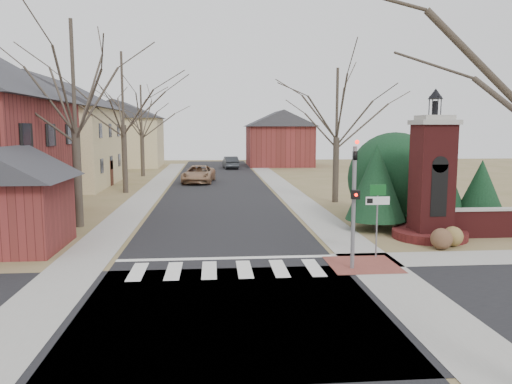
{
  "coord_description": "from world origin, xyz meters",
  "views": [
    {
      "loc": [
        -0.42,
        -15.74,
        4.81
      ],
      "look_at": [
        1.44,
        6.0,
        2.0
      ],
      "focal_mm": 35.0,
      "sensor_mm": 36.0,
      "label": 1
    }
  ],
  "objects": [
    {
      "name": "sign_post",
      "position": [
        5.59,
        1.99,
        1.95
      ],
      "size": [
        0.9,
        0.07,
        2.75
      ],
      "color": "slate",
      "rests_on": "ground"
    },
    {
      "name": "crosswalk_zone",
      "position": [
        0.0,
        0.8,
        0.01
      ],
      "size": [
        8.0,
        2.2,
        0.02
      ],
      "primitive_type": "cube",
      "color": "silver",
      "rests_on": "ground"
    },
    {
      "name": "sidewalk_right_main",
      "position": [
        5.2,
        22.0,
        0.01
      ],
      "size": [
        2.0,
        60.0,
        0.02
      ],
      "primitive_type": "cube",
      "color": "gray",
      "rests_on": "ground"
    },
    {
      "name": "cross_street",
      "position": [
        0.0,
        -3.0,
        0.01
      ],
      "size": [
        120.0,
        8.0,
        0.01
      ],
      "primitive_type": "cube",
      "color": "black",
      "rests_on": "ground"
    },
    {
      "name": "distant_car",
      "position": [
        1.6,
        43.67,
        0.73
      ],
      "size": [
        1.91,
        4.54,
        1.46
      ],
      "primitive_type": "imported",
      "rotation": [
        0.0,
        0.0,
        3.23
      ],
      "color": "#2D3033",
      "rests_on": "ground"
    },
    {
      "name": "bare_tree_1",
      "position": [
        -7.0,
        22.0,
        8.03
      ],
      "size": [
        8.4,
        8.4,
        11.64
      ],
      "color": "#473D33",
      "rests_on": "ground"
    },
    {
      "name": "stop_bar",
      "position": [
        0.0,
        2.3,
        0.01
      ],
      "size": [
        8.0,
        0.35,
        0.02
      ],
      "primitive_type": "cube",
      "color": "silver",
      "rests_on": "ground"
    },
    {
      "name": "sidewalk_left",
      "position": [
        -5.2,
        22.0,
        0.01
      ],
      "size": [
        2.0,
        60.0,
        0.02
      ],
      "primitive_type": "cube",
      "color": "gray",
      "rests_on": "ground"
    },
    {
      "name": "traffic_signal_pole",
      "position": [
        4.3,
        0.57,
        2.59
      ],
      "size": [
        0.28,
        0.41,
        4.5
      ],
      "color": "slate",
      "rests_on": "ground"
    },
    {
      "name": "pickup_truck",
      "position": [
        -1.73,
        28.36,
        0.76
      ],
      "size": [
        3.08,
        5.71,
        1.52
      ],
      "primitive_type": "imported",
      "rotation": [
        0.0,
        0.0,
        -0.1
      ],
      "color": "#9D7655",
      "rests_on": "ground"
    },
    {
      "name": "dry_shrub_left",
      "position": [
        8.6,
        3.0,
        0.43
      ],
      "size": [
        0.85,
        0.85,
        0.85
      ],
      "primitive_type": "sphere",
      "color": "brown",
      "rests_on": "ground"
    },
    {
      "name": "evergreen_near",
      "position": [
        7.2,
        7.0,
        2.3
      ],
      "size": [
        2.8,
        2.8,
        4.1
      ],
      "color": "#473D33",
      "rests_on": "ground"
    },
    {
      "name": "brick_gate_monument",
      "position": [
        9.0,
        4.99,
        2.17
      ],
      "size": [
        3.2,
        3.2,
        6.47
      ],
      "color": "#511718",
      "rests_on": "ground"
    },
    {
      "name": "bare_tree_0",
      "position": [
        -7.0,
        9.0,
        7.7
      ],
      "size": [
        8.05,
        8.05,
        11.15
      ],
      "color": "#473D33",
      "rests_on": "ground"
    },
    {
      "name": "ground",
      "position": [
        0.0,
        0.0,
        0.0
      ],
      "size": [
        120.0,
        120.0,
        0.0
      ],
      "primitive_type": "plane",
      "color": "brown",
      "rests_on": "ground"
    },
    {
      "name": "garage_left",
      "position": [
        -8.52,
        4.49,
        2.24
      ],
      "size": [
        4.8,
        4.8,
        4.29
      ],
      "color": "maroon",
      "rests_on": "ground"
    },
    {
      "name": "bare_tree_3",
      "position": [
        7.5,
        16.0,
        6.69
      ],
      "size": [
        7.0,
        7.0,
        9.7
      ],
      "color": "#473D33",
      "rests_on": "ground"
    },
    {
      "name": "house_stucco_left",
      "position": [
        -13.5,
        27.0,
        4.59
      ],
      "size": [
        9.8,
        12.8,
        9.28
      ],
      "color": "beige",
      "rests_on": "ground"
    },
    {
      "name": "evergreen_mass",
      "position": [
        9.0,
        9.5,
        2.4
      ],
      "size": [
        4.8,
        4.8,
        4.8
      ],
      "primitive_type": "sphere",
      "color": "black",
      "rests_on": "ground"
    },
    {
      "name": "curb_apron",
      "position": [
        4.8,
        1.0,
        0.01
      ],
      "size": [
        2.4,
        2.4,
        0.02
      ],
      "primitive_type": "cube",
      "color": "brown",
      "rests_on": "ground"
    },
    {
      "name": "house_distant_right",
      "position": [
        7.99,
        47.99,
        3.65
      ],
      "size": [
        8.8,
        8.8,
        7.3
      ],
      "color": "maroon",
      "rests_on": "ground"
    },
    {
      "name": "evergreen_mid",
      "position": [
        10.5,
        8.2,
        2.6
      ],
      "size": [
        3.4,
        3.4,
        4.7
      ],
      "color": "#473D33",
      "rests_on": "ground"
    },
    {
      "name": "dry_shrub_right",
      "position": [
        9.3,
        3.46,
        0.41
      ],
      "size": [
        0.82,
        0.82,
        0.82
      ],
      "primitive_type": "sphere",
      "color": "olive",
      "rests_on": "ground"
    },
    {
      "name": "evergreen_far",
      "position": [
        12.5,
        7.2,
        1.9
      ],
      "size": [
        2.4,
        2.4,
        3.3
      ],
      "color": "#473D33",
      "rests_on": "ground"
    },
    {
      "name": "house_distant_left",
      "position": [
        -12.01,
        48.0,
        4.25
      ],
      "size": [
        10.8,
        8.8,
        8.53
      ],
      "color": "beige",
      "rests_on": "ground"
    },
    {
      "name": "bare_tree_2",
      "position": [
        -7.5,
        35.0,
        7.03
      ],
      "size": [
        7.35,
        7.35,
        10.19
      ],
      "color": "#473D33",
      "rests_on": "ground"
    },
    {
      "name": "main_street",
      "position": [
        0.0,
        22.0,
        0.01
      ],
      "size": [
        8.0,
        70.0,
        0.01
      ],
      "primitive_type": "cube",
      "color": "black",
      "rests_on": "ground"
    }
  ]
}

